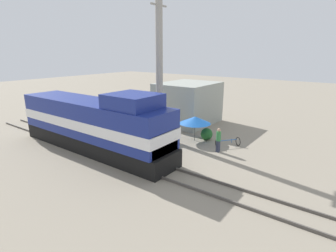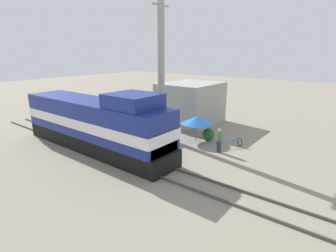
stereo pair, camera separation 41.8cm
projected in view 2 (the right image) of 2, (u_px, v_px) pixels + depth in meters
ground_plane at (139, 164)px, 16.99m from camera, size 120.00×120.00×0.00m
rail_near at (131, 166)px, 16.43m from camera, size 0.08×35.28×0.15m
rail_far at (147, 159)px, 17.52m from camera, size 0.08×35.28×0.15m
locomotive at (97, 124)px, 18.94m from camera, size 2.97×13.94×4.55m
utility_pole at (161, 66)px, 20.54m from camera, size 1.80×0.56×11.75m
vendor_umbrella at (197, 120)px, 20.93m from camera, size 2.54×2.54×2.03m
billboard_sign at (146, 110)px, 21.63m from camera, size 1.74×0.12×3.13m
shrub_cluster at (208, 134)px, 21.45m from camera, size 0.98×0.98×0.98m
person_bystander at (219, 140)px, 18.70m from camera, size 0.34×0.34×1.78m
bicycle at (229, 143)px, 19.86m from camera, size 1.85×1.63×0.68m
building_block_distant at (191, 103)px, 26.37m from camera, size 5.88×4.93×4.06m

